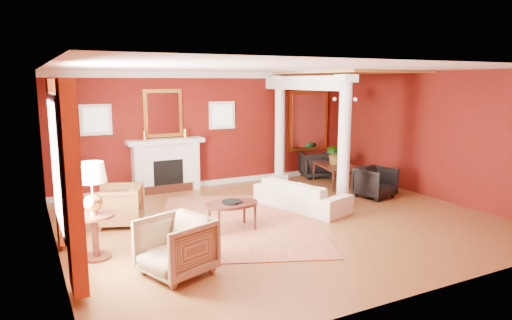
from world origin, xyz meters
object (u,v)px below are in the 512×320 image
coffee_table (232,205)px  side_table (93,195)px  armchair_stripe (176,244)px  dining_table (337,169)px  armchair_leopard (118,204)px  sofa (301,190)px

coffee_table → side_table: 2.47m
armchair_stripe → side_table: side_table is taller
coffee_table → dining_table: size_ratio=0.66×
coffee_table → dining_table: bearing=27.8°
side_table → armchair_stripe: bearing=-51.3°
armchair_leopard → coffee_table: bearing=76.0°
armchair_stripe → coffee_table: bearing=113.0°
dining_table → armchair_leopard: bearing=112.7°
sofa → side_table: side_table is taller
sofa → dining_table: dining_table is taller
armchair_leopard → armchair_stripe: bearing=26.5°
armchair_stripe → side_table: size_ratio=0.60×
dining_table → side_table: bearing=124.5°
side_table → sofa: bearing=11.5°
armchair_stripe → coffee_table: armchair_stripe is taller
coffee_table → dining_table: (3.92, 2.07, -0.04)m
armchair_leopard → dining_table: dining_table is taller
armchair_leopard → armchair_stripe: armchair_stripe is taller
armchair_stripe → coffee_table: 2.05m
sofa → armchair_stripe: bearing=103.8°
armchair_stripe → side_table: bearing=-161.5°
armchair_stripe → side_table: (-0.91, 1.13, 0.55)m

